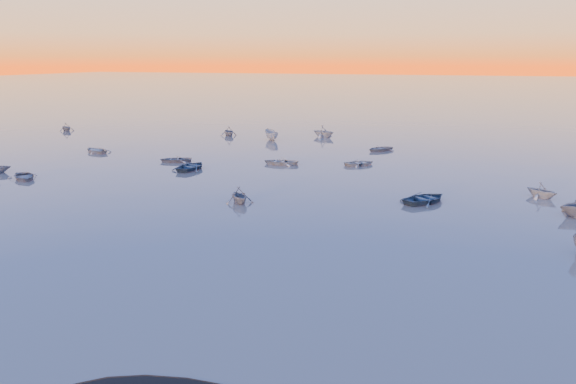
% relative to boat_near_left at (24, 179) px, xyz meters
% --- Properties ---
extents(ground, '(600.00, 600.00, 0.00)m').
position_rel_boat_near_left_xyz_m(ground, '(27.90, 69.48, 0.00)').
color(ground, slate).
rests_on(ground, ground).
extents(moored_fleet, '(124.00, 58.00, 1.20)m').
position_rel_boat_near_left_xyz_m(moored_fleet, '(27.90, 22.48, 0.00)').
color(moored_fleet, silver).
rests_on(moored_fleet, ground).
extents(boat_near_left, '(3.74, 4.15, 0.99)m').
position_rel_boat_near_left_xyz_m(boat_near_left, '(0.00, 0.00, 0.00)').
color(boat_near_left, slate).
rests_on(boat_near_left, ground).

